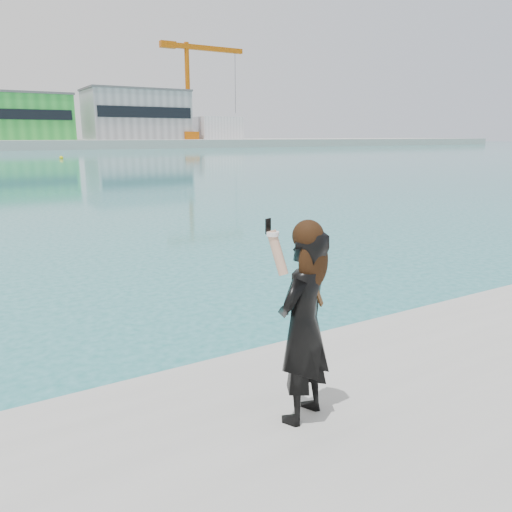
% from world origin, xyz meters
% --- Properties ---
extents(ground, '(500.00, 500.00, 0.00)m').
position_xyz_m(ground, '(0.00, 0.00, 0.00)').
color(ground, '#176D6B').
rests_on(ground, ground).
extents(warehouse_green, '(30.60, 16.36, 10.50)m').
position_xyz_m(warehouse_green, '(8.00, 127.98, 7.26)').
color(warehouse_green, green).
rests_on(warehouse_green, far_quay).
extents(warehouse_grey_right, '(25.50, 15.35, 12.50)m').
position_xyz_m(warehouse_grey_right, '(40.00, 127.98, 8.26)').
color(warehouse_grey_right, gray).
rests_on(warehouse_grey_right, far_quay).
extents(ancillary_shed, '(12.00, 10.00, 6.00)m').
position_xyz_m(ancillary_shed, '(62.00, 126.00, 5.00)').
color(ancillary_shed, silver).
rests_on(ancillary_shed, far_quay).
extents(dock_crane, '(23.00, 4.00, 24.00)m').
position_xyz_m(dock_crane, '(53.20, 122.00, 15.07)').
color(dock_crane, '#C85A0B').
rests_on(dock_crane, far_quay).
extents(flagpole_right, '(1.28, 0.16, 8.00)m').
position_xyz_m(flagpole_right, '(22.09, 121.00, 6.54)').
color(flagpole_right, silver).
rests_on(flagpole_right, far_quay).
extents(buoy_near, '(0.50, 0.50, 0.50)m').
position_xyz_m(buoy_near, '(9.82, 66.76, 0.00)').
color(buoy_near, yellow).
rests_on(buoy_near, ground).
extents(woman, '(0.65, 0.55, 1.60)m').
position_xyz_m(woman, '(-0.26, -0.31, 1.61)').
color(woman, black).
rests_on(woman, near_quay).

